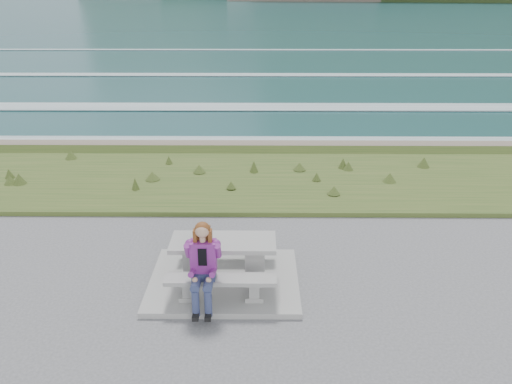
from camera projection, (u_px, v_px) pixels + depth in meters
concrete_slab at (224, 280)px, 8.81m from camera, size 2.60×2.10×0.10m
picnic_table at (223, 249)px, 8.57m from camera, size 1.80×0.75×0.75m
bench_landward at (221, 283)px, 8.02m from camera, size 1.80×0.35×0.45m
bench_seaward at (226, 242)px, 9.31m from camera, size 1.80×0.35×0.45m
grass_verge at (237, 182)px, 13.46m from camera, size 160.00×4.50×0.22m
shore_drop at (241, 150)px, 16.15m from camera, size 160.00×0.80×2.20m
ocean at (251, 97)px, 32.72m from camera, size 1600.00×1600.00×0.09m
seated_woman at (203, 278)px, 7.83m from camera, size 0.41×0.71×1.42m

